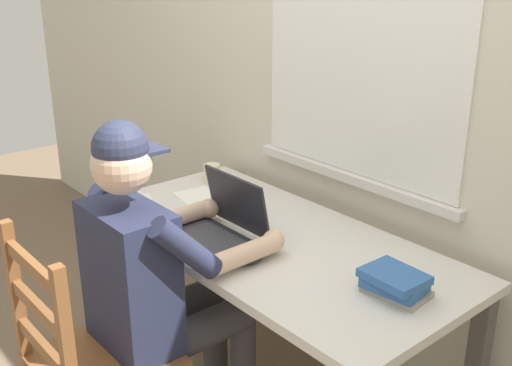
{
  "coord_description": "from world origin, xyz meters",
  "views": [
    {
      "loc": [
        1.54,
        -1.38,
        1.72
      ],
      "look_at": [
        -0.02,
        -0.05,
        0.95
      ],
      "focal_mm": 43.11,
      "sensor_mm": 36.0,
      "label": 1
    }
  ],
  "objects_px": {
    "desk": "(270,259)",
    "book_stack_main": "(395,283)",
    "wooden_chair": "(89,363)",
    "laptop": "(220,225)",
    "computer_mouse": "(251,258)",
    "seated_person": "(159,275)",
    "coffee_mug_dark": "(238,204)",
    "coffee_mug_white": "(212,174)"
  },
  "relations": [
    {
      "from": "laptop",
      "to": "computer_mouse",
      "type": "distance_m",
      "value": 0.23
    },
    {
      "from": "wooden_chair",
      "to": "coffee_mug_dark",
      "type": "height_order",
      "value": "wooden_chair"
    },
    {
      "from": "seated_person",
      "to": "laptop",
      "type": "xyz_separation_m",
      "value": [
        -0.03,
        0.29,
        0.09
      ]
    },
    {
      "from": "seated_person",
      "to": "coffee_mug_dark",
      "type": "height_order",
      "value": "seated_person"
    },
    {
      "from": "wooden_chair",
      "to": "book_stack_main",
      "type": "height_order",
      "value": "wooden_chair"
    },
    {
      "from": "desk",
      "to": "coffee_mug_white",
      "type": "distance_m",
      "value": 0.64
    },
    {
      "from": "wooden_chair",
      "to": "book_stack_main",
      "type": "relative_size",
      "value": 4.66
    },
    {
      "from": "computer_mouse",
      "to": "desk",
      "type": "bearing_deg",
      "value": 120.52
    },
    {
      "from": "laptop",
      "to": "coffee_mug_dark",
      "type": "relative_size",
      "value": 2.73
    },
    {
      "from": "desk",
      "to": "wooden_chair",
      "type": "distance_m",
      "value": 0.74
    },
    {
      "from": "book_stack_main",
      "to": "coffee_mug_dark",
      "type": "bearing_deg",
      "value": 178.38
    },
    {
      "from": "coffee_mug_white",
      "to": "book_stack_main",
      "type": "relative_size",
      "value": 0.55
    },
    {
      "from": "laptop",
      "to": "coffee_mug_dark",
      "type": "xyz_separation_m",
      "value": [
        -0.13,
        0.19,
        -0.01
      ]
    },
    {
      "from": "computer_mouse",
      "to": "coffee_mug_white",
      "type": "relative_size",
      "value": 0.89
    },
    {
      "from": "seated_person",
      "to": "book_stack_main",
      "type": "xyz_separation_m",
      "value": [
        0.64,
        0.46,
        0.08
      ]
    },
    {
      "from": "coffee_mug_dark",
      "to": "desk",
      "type": "bearing_deg",
      "value": -9.75
    },
    {
      "from": "computer_mouse",
      "to": "book_stack_main",
      "type": "bearing_deg",
      "value": 24.52
    },
    {
      "from": "desk",
      "to": "coffee_mug_dark",
      "type": "xyz_separation_m",
      "value": [
        -0.24,
        0.04,
        0.14
      ]
    },
    {
      "from": "coffee_mug_dark",
      "to": "seated_person",
      "type": "bearing_deg",
      "value": -71.5
    },
    {
      "from": "computer_mouse",
      "to": "book_stack_main",
      "type": "xyz_separation_m",
      "value": [
        0.45,
        0.2,
        0.02
      ]
    },
    {
      "from": "coffee_mug_white",
      "to": "book_stack_main",
      "type": "bearing_deg",
      "value": -7.89
    },
    {
      "from": "desk",
      "to": "wooden_chair",
      "type": "relative_size",
      "value": 1.6
    },
    {
      "from": "desk",
      "to": "book_stack_main",
      "type": "bearing_deg",
      "value": 1.95
    },
    {
      "from": "laptop",
      "to": "coffee_mug_white",
      "type": "height_order",
      "value": "laptop"
    },
    {
      "from": "seated_person",
      "to": "book_stack_main",
      "type": "relative_size",
      "value": 6.16
    },
    {
      "from": "coffee_mug_white",
      "to": "seated_person",
      "type": "bearing_deg",
      "value": -49.78
    },
    {
      "from": "wooden_chair",
      "to": "coffee_mug_dark",
      "type": "relative_size",
      "value": 7.82
    },
    {
      "from": "coffee_mug_dark",
      "to": "book_stack_main",
      "type": "relative_size",
      "value": 0.6
    },
    {
      "from": "wooden_chair",
      "to": "computer_mouse",
      "type": "distance_m",
      "value": 0.63
    },
    {
      "from": "coffee_mug_dark",
      "to": "laptop",
      "type": "bearing_deg",
      "value": -56.25
    },
    {
      "from": "desk",
      "to": "laptop",
      "type": "relative_size",
      "value": 4.59
    },
    {
      "from": "seated_person",
      "to": "book_stack_main",
      "type": "height_order",
      "value": "seated_person"
    },
    {
      "from": "laptop",
      "to": "wooden_chair",
      "type": "bearing_deg",
      "value": -86.71
    },
    {
      "from": "wooden_chair",
      "to": "laptop",
      "type": "height_order",
      "value": "laptop"
    },
    {
      "from": "desk",
      "to": "book_stack_main",
      "type": "height_order",
      "value": "book_stack_main"
    },
    {
      "from": "coffee_mug_white",
      "to": "book_stack_main",
      "type": "xyz_separation_m",
      "value": [
        1.16,
        -0.16,
        -0.0
      ]
    },
    {
      "from": "wooden_chair",
      "to": "laptop",
      "type": "relative_size",
      "value": 2.87
    },
    {
      "from": "desk",
      "to": "computer_mouse",
      "type": "xyz_separation_m",
      "value": [
        0.11,
        -0.18,
        0.11
      ]
    },
    {
      "from": "seated_person",
      "to": "computer_mouse",
      "type": "relative_size",
      "value": 12.52
    },
    {
      "from": "book_stack_main",
      "to": "desk",
      "type": "bearing_deg",
      "value": -178.05
    },
    {
      "from": "desk",
      "to": "seated_person",
      "type": "xyz_separation_m",
      "value": [
        -0.08,
        -0.44,
        0.05
      ]
    },
    {
      "from": "computer_mouse",
      "to": "coffee_mug_dark",
      "type": "bearing_deg",
      "value": 147.13
    }
  ]
}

